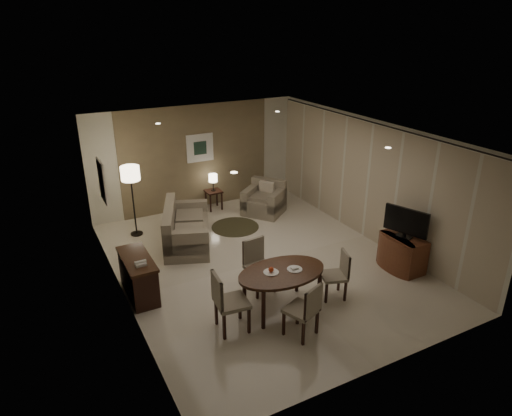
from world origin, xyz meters
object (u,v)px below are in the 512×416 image
tv_cabinet (402,252)px  dining_table (281,290)px  armchair (264,198)px  floor_lamp (133,201)px  chair_far (260,267)px  chair_right (334,275)px  chair_left (232,302)px  side_table (214,200)px  sofa (187,226)px  chair_near (301,309)px  console_desk (138,276)px

tv_cabinet → dining_table: dining_table is taller
dining_table → armchair: 4.21m
tv_cabinet → floor_lamp: 5.93m
chair_far → chair_right: (1.06, -0.79, -0.05)m
chair_left → side_table: size_ratio=2.01×
chair_far → sofa: chair_far is taller
dining_table → chair_near: size_ratio=1.67×
side_table → floor_lamp: floor_lamp is taller
console_desk → sofa: size_ratio=0.64×
tv_cabinet → chair_right: 1.85m
dining_table → floor_lamp: floor_lamp is taller
tv_cabinet → sofa: sofa is taller
side_table → chair_near: bearing=-98.6°
chair_near → armchair: 4.93m
tv_cabinet → side_table: (-2.11, 4.63, -0.10)m
dining_table → side_table: size_ratio=3.06×
console_desk → sofa: bearing=46.1°
tv_cabinet → side_table: 5.09m
chair_right → armchair: bearing=-172.5°
chair_left → floor_lamp: 4.26m
chair_left → armchair: (2.74, 3.94, -0.10)m
chair_right → chair_far: bearing=-108.4°
chair_far → side_table: 4.11m
chair_right → armchair: chair_right is taller
armchair → dining_table: bearing=-63.0°
chair_far → tv_cabinet: bearing=-17.9°
sofa → armchair: sofa is taller
tv_cabinet → armchair: (-1.09, 3.76, 0.06)m
chair_near → chair_right: (1.10, 0.63, -0.03)m
console_desk → chair_far: 2.19m
side_table → console_desk: bearing=-131.6°
floor_lamp → tv_cabinet: bearing=-43.2°
armchair → chair_near: bearing=-60.4°
sofa → armchair: size_ratio=2.01×
chair_right → chair_left: bearing=-71.7°
sofa → side_table: bearing=-18.3°
tv_cabinet → dining_table: size_ratio=0.58×
sofa → side_table: sofa is taller
sofa → floor_lamp: 1.40m
tv_cabinet → console_desk: bearing=162.9°
chair_right → side_table: chair_right is taller
armchair → tv_cabinet: bearing=-22.2°
chair_far → chair_left: bearing=-145.9°
dining_table → console_desk: bearing=142.6°
armchair → floor_lamp: 3.26m
chair_near → chair_right: bearing=-171.8°
dining_table → tv_cabinet: bearing=1.3°
side_table → floor_lamp: bearing=-165.1°
console_desk → floor_lamp: size_ratio=0.73×
dining_table → side_table: dining_table is taller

